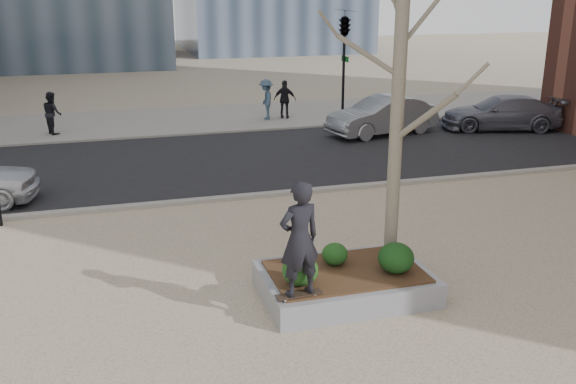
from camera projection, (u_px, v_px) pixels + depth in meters
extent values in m
plane|color=tan|center=(292.00, 302.00, 11.41)|extent=(120.00, 120.00, 0.00)
cube|color=black|center=(203.00, 162.00, 20.55)|extent=(60.00, 8.00, 0.02)
cube|color=gray|center=(177.00, 120.00, 26.95)|extent=(60.00, 6.00, 0.02)
cube|color=gray|center=(345.00, 284.00, 11.61)|extent=(3.00, 2.00, 0.45)
cube|color=#382314|center=(346.00, 271.00, 11.53)|extent=(2.70, 1.70, 0.04)
ellipsoid|color=#143C13|center=(300.00, 270.00, 10.91)|extent=(0.63, 0.63, 0.53)
ellipsoid|color=#193C13|center=(335.00, 254.00, 11.72)|extent=(0.48, 0.48, 0.41)
ellipsoid|color=#113510|center=(396.00, 258.00, 11.38)|extent=(0.64, 0.64, 0.55)
imported|color=black|center=(299.00, 239.00, 10.27)|extent=(0.79, 0.60, 1.94)
imported|color=gray|center=(383.00, 116.00, 24.12)|extent=(4.53, 2.41, 1.42)
imported|color=slate|center=(501.00, 113.00, 24.96)|extent=(4.87, 3.06, 1.32)
imported|color=black|center=(52.00, 113.00, 24.17)|extent=(0.86, 0.95, 1.60)
imported|color=#375064|center=(266.00, 99.00, 26.80)|extent=(0.76, 1.16, 1.68)
imported|color=black|center=(285.00, 99.00, 27.05)|extent=(1.02, 0.72, 1.60)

